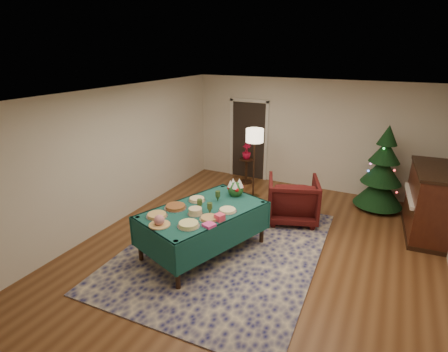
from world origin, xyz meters
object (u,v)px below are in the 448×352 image
at_px(christmas_tree, 382,172).
at_px(potted_plant, 247,154).
at_px(buffet_table, 203,218).
at_px(piano, 429,203).
at_px(side_table, 246,171).
at_px(floor_lamp, 255,140).
at_px(armchair, 293,197).
at_px(gift_box, 220,217).

bearing_deg(christmas_tree, potted_plant, 177.40).
xyz_separation_m(buffet_table, piano, (3.48, 2.40, -0.01)).
xyz_separation_m(side_table, christmas_tree, (3.24, -0.15, 0.52)).
distance_m(buffet_table, floor_lamp, 2.73).
distance_m(side_table, potted_plant, 0.46).
xyz_separation_m(armchair, floor_lamp, (-1.16, 0.76, 0.90)).
xyz_separation_m(armchair, piano, (2.44, 0.54, 0.14)).
height_order(gift_box, armchair, armchair).
bearing_deg(buffet_table, gift_box, -28.93).
bearing_deg(christmas_tree, buffet_table, -128.49).
height_order(floor_lamp, christmas_tree, christmas_tree).
bearing_deg(potted_plant, side_table, 116.57).
xyz_separation_m(floor_lamp, christmas_tree, (2.72, 0.65, -0.56)).
distance_m(buffet_table, piano, 4.23).
height_order(buffet_table, potted_plant, potted_plant).
bearing_deg(christmas_tree, armchair, -137.91).
xyz_separation_m(armchair, potted_plant, (-1.68, 1.55, 0.27)).
distance_m(side_table, christmas_tree, 3.28).
distance_m(armchair, piano, 2.51).
distance_m(buffet_table, gift_box, 0.54).
bearing_deg(buffet_table, side_table, 100.60).
relative_size(buffet_table, floor_lamp, 1.44).
bearing_deg(side_table, piano, -13.78).
height_order(buffet_table, side_table, buffet_table).
xyz_separation_m(floor_lamp, potted_plant, (-0.52, 0.79, -0.63)).
height_order(side_table, christmas_tree, christmas_tree).
relative_size(potted_plant, christmas_tree, 0.22).
xyz_separation_m(side_table, piano, (4.12, -1.01, 0.33)).
distance_m(gift_box, side_table, 3.85).
bearing_deg(side_table, potted_plant, -63.43).
xyz_separation_m(buffet_table, floor_lamp, (-0.12, 2.62, 0.75)).
distance_m(floor_lamp, christmas_tree, 2.85).
distance_m(potted_plant, christmas_tree, 3.24).
bearing_deg(side_table, buffet_table, -79.40).
height_order(floor_lamp, side_table, floor_lamp).
relative_size(buffet_table, christmas_tree, 1.27).
distance_m(floor_lamp, piano, 3.69).
height_order(armchair, christmas_tree, christmas_tree).
relative_size(armchair, potted_plant, 2.46).
distance_m(gift_box, potted_plant, 3.81).
bearing_deg(piano, christmas_tree, 135.68).
relative_size(floor_lamp, christmas_tree, 0.88).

